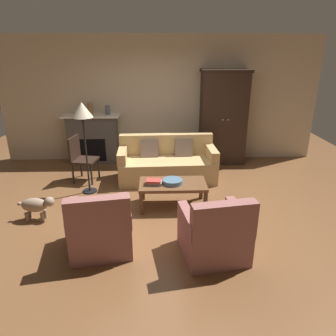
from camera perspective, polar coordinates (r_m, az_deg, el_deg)
The scene contains 15 objects.
ground_plane at distance 5.26m, azimuth -0.99°, elevation -7.14°, with size 9.60×9.60×0.00m, color brown.
back_wall at distance 7.27m, azimuth -1.42°, elevation 12.43°, with size 7.20×0.10×2.80m, color beige.
fireplace at distance 7.35m, azimuth -13.58°, elevation 5.31°, with size 1.26×0.48×1.12m.
armoire at distance 7.16m, azimuth 10.05°, elevation 9.09°, with size 1.06×0.57×2.08m.
couch at distance 6.26m, azimuth -0.16°, elevation 0.79°, with size 1.95×0.92×0.86m.
coffee_table at distance 5.14m, azimuth 0.88°, elevation -3.31°, with size 1.10×0.60×0.42m.
fruit_bowl at distance 5.08m, azimuth 0.84°, elevation -2.48°, with size 0.32×0.32×0.07m, color slate.
book_stack at distance 5.05m, azimuth -2.58°, elevation -2.57°, with size 0.27×0.20×0.08m.
mantel_vase_bronze at distance 7.18m, azimuth -14.07°, elevation 10.50°, with size 0.13×0.13×0.26m, color olive.
mantel_vase_slate at distance 7.12m, azimuth -11.01°, elevation 10.42°, with size 0.10×0.10×0.20m, color #565B66.
armchair_near_left at distance 4.16m, azimuth -12.29°, elevation -10.84°, with size 0.88×0.88×0.88m.
armchair_near_right at distance 4.01m, azimuth 8.57°, elevation -11.95°, with size 0.88×0.88×0.88m.
side_chair_wooden at distance 6.35m, azimuth -15.78°, elevation 2.13°, with size 0.52×0.52×0.90m.
floor_lamp at distance 5.54m, azimuth -15.42°, elevation 9.29°, with size 0.36×0.36×1.65m.
dog at distance 5.19m, azimuth -22.97°, elevation -6.31°, with size 0.57×0.22×0.39m.
Camera 1 is at (-0.07, -4.64, 2.47)m, focal length 33.23 mm.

